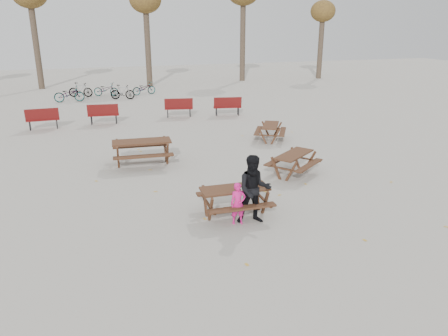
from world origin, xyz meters
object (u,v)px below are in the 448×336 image
object	(u,v)px
main_picnic_table	(235,194)
picnic_table_north	(142,153)
picnic_table_east	(293,164)
child	(238,204)
food_tray	(244,189)
soda_bottle	(237,187)
picnic_table_far	(270,132)
adult	(254,190)

from	to	relation	value
main_picnic_table	picnic_table_north	size ratio (longest dim) A/B	0.87
picnic_table_east	picnic_table_north	size ratio (longest dim) A/B	0.82
child	picnic_table_north	world-z (taller)	child
child	picnic_table_north	size ratio (longest dim) A/B	0.53
food_tray	picnic_table_north	world-z (taller)	picnic_table_north
soda_bottle	picnic_table_east	size ratio (longest dim) A/B	0.10
picnic_table_far	child	bearing A→B (deg)	179.04
food_tray	picnic_table_east	world-z (taller)	food_tray
adult	picnic_table_east	xyz separation A→B (m)	(2.58, 3.07, -0.54)
adult	picnic_table_east	distance (m)	4.04
soda_bottle	picnic_table_east	bearing A→B (deg)	42.31
adult	soda_bottle	bearing A→B (deg)	136.03
picnic_table_north	picnic_table_far	world-z (taller)	picnic_table_north
food_tray	picnic_table_east	size ratio (longest dim) A/B	0.11
adult	picnic_table_far	xyz separation A→B (m)	(3.53, 7.40, -0.56)
soda_bottle	picnic_table_east	xyz separation A→B (m)	(2.88, 2.62, -0.48)
soda_bottle	picnic_table_far	size ratio (longest dim) A/B	0.11
child	food_tray	bearing A→B (deg)	58.38
food_tray	child	world-z (taller)	child
soda_bottle	picnic_table_east	world-z (taller)	soda_bottle
soda_bottle	picnic_table_north	bearing A→B (deg)	109.98
main_picnic_table	child	world-z (taller)	child
main_picnic_table	soda_bottle	size ratio (longest dim) A/B	10.59
main_picnic_table	picnic_table_far	size ratio (longest dim) A/B	1.13
picnic_table_north	child	bearing A→B (deg)	-69.52
food_tray	picnic_table_far	size ratio (longest dim) A/B	0.11
food_tray	adult	world-z (taller)	adult
picnic_table_east	picnic_table_far	size ratio (longest dim) A/B	1.07
food_tray	picnic_table_far	bearing A→B (deg)	62.42
child	picnic_table_east	world-z (taller)	child
adult	picnic_table_east	world-z (taller)	adult
child	picnic_table_north	distance (m)	5.83
soda_bottle	adult	distance (m)	0.55
food_tray	main_picnic_table	bearing A→B (deg)	137.34
main_picnic_table	food_tray	distance (m)	0.33
soda_bottle	main_picnic_table	bearing A→B (deg)	99.46
soda_bottle	picnic_table_far	xyz separation A→B (m)	(3.83, 6.95, -0.51)
main_picnic_table	adult	size ratio (longest dim) A/B	1.00
soda_bottle	picnic_table_far	bearing A→B (deg)	61.12
soda_bottle	child	world-z (taller)	child
main_picnic_table	picnic_table_east	xyz separation A→B (m)	(2.90, 2.50, -0.22)
child	picnic_table_north	xyz separation A→B (m)	(-1.77, 5.56, -0.11)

